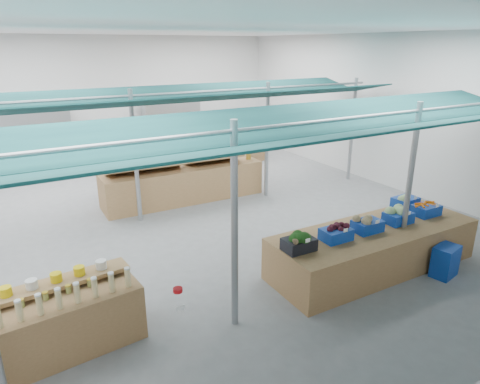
# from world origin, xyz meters

# --- Properties ---
(floor) EXTENTS (13.00, 13.00, 0.00)m
(floor) POSITION_xyz_m (0.00, 0.00, 0.00)
(floor) COLOR slate
(floor) RESTS_ON ground
(hall) EXTENTS (13.00, 13.00, 13.00)m
(hall) POSITION_xyz_m (0.00, 1.44, 2.65)
(hall) COLOR silver
(hall) RESTS_ON ground
(pole_grid) EXTENTS (10.00, 4.60, 3.00)m
(pole_grid) POSITION_xyz_m (0.75, -1.75, 1.81)
(pole_grid) COLOR gray
(pole_grid) RESTS_ON floor
(awnings) EXTENTS (9.50, 7.08, 0.30)m
(awnings) POSITION_xyz_m (0.75, -1.75, 2.78)
(awnings) COLOR #0B2B2E
(awnings) RESTS_ON pole_grid
(back_shelving_left) EXTENTS (2.00, 0.50, 2.00)m
(back_shelving_left) POSITION_xyz_m (-2.50, 6.00, 1.00)
(back_shelving_left) COLOR #B23F33
(back_shelving_left) RESTS_ON floor
(back_shelving_right) EXTENTS (2.00, 0.50, 2.00)m
(back_shelving_right) POSITION_xyz_m (2.00, 6.00, 1.00)
(back_shelving_right) COLOR #B23F33
(back_shelving_right) RESTS_ON floor
(bottle_shelf) EXTENTS (1.87, 1.24, 1.08)m
(bottle_shelf) POSITION_xyz_m (-3.15, -3.33, 0.44)
(bottle_shelf) COLOR brown
(bottle_shelf) RESTS_ON floor
(veg_counter) EXTENTS (3.99, 1.36, 0.77)m
(veg_counter) POSITION_xyz_m (2.00, -3.81, 0.39)
(veg_counter) COLOR brown
(veg_counter) RESTS_ON floor
(fruit_counter) EXTENTS (4.19, 1.08, 0.89)m
(fruit_counter) POSITION_xyz_m (0.43, 1.26, 0.45)
(fruit_counter) COLOR brown
(fruit_counter) RESTS_ON floor
(far_counter) EXTENTS (5.32, 2.82, 0.95)m
(far_counter) POSITION_xyz_m (1.86, 3.22, 0.48)
(far_counter) COLOR brown
(far_counter) RESTS_ON floor
(crate_stack) EXTENTS (0.53, 0.42, 0.57)m
(crate_stack) POSITION_xyz_m (2.87, -4.66, 0.28)
(crate_stack) COLOR #0E379C
(crate_stack) RESTS_ON floor
(vendor_left) EXTENTS (0.62, 0.41, 1.67)m
(vendor_left) POSITION_xyz_m (-0.77, 2.36, 0.83)
(vendor_left) COLOR #165992
(vendor_left) RESTS_ON floor
(vendor_right) EXTENTS (0.82, 0.65, 1.67)m
(vendor_right) POSITION_xyz_m (1.03, 2.36, 0.83)
(vendor_right) COLOR #A41434
(vendor_right) RESTS_ON floor
(crate_broccoli) EXTENTS (0.51, 0.41, 0.35)m
(crate_broccoli) POSITION_xyz_m (0.29, -3.79, 0.93)
(crate_broccoli) COLOR black
(crate_broccoli) RESTS_ON veg_counter
(crate_beets) EXTENTS (0.51, 0.41, 0.29)m
(crate_beets) POSITION_xyz_m (1.06, -3.80, 0.91)
(crate_beets) COLOR #0E379C
(crate_beets) RESTS_ON veg_counter
(crate_celeriac) EXTENTS (0.51, 0.41, 0.31)m
(crate_celeriac) POSITION_xyz_m (1.78, -3.81, 0.92)
(crate_celeriac) COLOR #0E379C
(crate_celeriac) RESTS_ON veg_counter
(crate_cabbage) EXTENTS (0.51, 0.41, 0.35)m
(crate_cabbage) POSITION_xyz_m (2.55, -3.82, 0.93)
(crate_cabbage) COLOR #0E379C
(crate_cabbage) RESTS_ON veg_counter
(crate_carrots) EXTENTS (0.51, 0.41, 0.29)m
(crate_carrots) POSITION_xyz_m (3.32, -3.82, 0.88)
(crate_carrots) COLOR #0E379C
(crate_carrots) RESTS_ON veg_counter
(sparrow) EXTENTS (0.12, 0.09, 0.11)m
(sparrow) POSITION_xyz_m (0.11, -3.93, 1.02)
(sparrow) COLOR brown
(sparrow) RESTS_ON crate_broccoli
(pole_ribbon) EXTENTS (0.12, 0.12, 0.28)m
(pole_ribbon) POSITION_xyz_m (-2.02, -4.43, 1.08)
(pole_ribbon) COLOR #BA0C11
(pole_ribbon) RESTS_ON pole_grid
(apple_heap_yellow) EXTENTS (1.93, 0.78, 0.27)m
(apple_heap_yellow) POSITION_xyz_m (-0.57, 1.18, 1.06)
(apple_heap_yellow) COLOR #997247
(apple_heap_yellow) RESTS_ON fruit_counter
(apple_heap_red) EXTENTS (1.53, 0.76, 0.27)m
(apple_heap_red) POSITION_xyz_m (1.27, 1.14, 1.06)
(apple_heap_red) COLOR #997247
(apple_heap_red) RESTS_ON fruit_counter
(pineapple) EXTENTS (0.14, 0.14, 0.39)m
(pineapple) POSITION_xyz_m (2.32, 1.12, 1.08)
(pineapple) COLOR #8C6019
(pineapple) RESTS_ON fruit_counter
(crate_extra) EXTENTS (0.51, 0.41, 0.32)m
(crate_extra) POSITION_xyz_m (3.33, -3.33, 0.92)
(crate_extra) COLOR #0E379C
(crate_extra) RESTS_ON veg_counter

